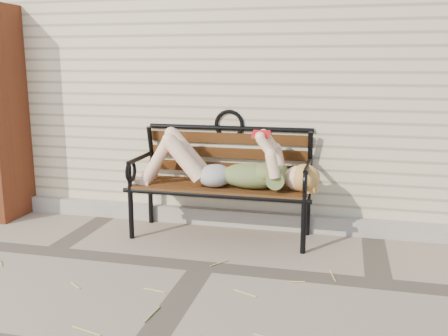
# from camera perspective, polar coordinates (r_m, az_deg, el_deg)

# --- Properties ---
(ground) EXTENTS (80.00, 80.00, 0.00)m
(ground) POSITION_cam_1_polar(r_m,az_deg,el_deg) (3.75, -2.43, -11.17)
(ground) COLOR gray
(ground) RESTS_ON ground
(house_wall) EXTENTS (8.00, 4.00, 3.00)m
(house_wall) POSITION_cam_1_polar(r_m,az_deg,el_deg) (6.39, 5.07, 12.14)
(house_wall) COLOR beige
(house_wall) RESTS_ON ground
(foundation_strip) EXTENTS (8.00, 0.10, 0.15)m
(foundation_strip) POSITION_cam_1_polar(r_m,az_deg,el_deg) (4.61, 0.91, -5.71)
(foundation_strip) COLOR #B0A89F
(foundation_strip) RESTS_ON ground
(garden_bench) EXTENTS (1.65, 0.66, 1.07)m
(garden_bench) POSITION_cam_1_polar(r_m,az_deg,el_deg) (4.29, -0.10, 0.18)
(garden_bench) COLOR black
(garden_bench) RESTS_ON ground
(reading_woman) EXTENTS (1.55, 0.35, 0.49)m
(reading_woman) POSITION_cam_1_polar(r_m,az_deg,el_deg) (4.15, -0.35, 0.30)
(reading_woman) COLOR #093845
(reading_woman) RESTS_ON ground
(straw_scatter) EXTENTS (2.89, 1.67, 0.01)m
(straw_scatter) POSITION_cam_1_polar(r_m,az_deg,el_deg) (3.24, -16.82, -15.51)
(straw_scatter) COLOR tan
(straw_scatter) RESTS_ON ground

